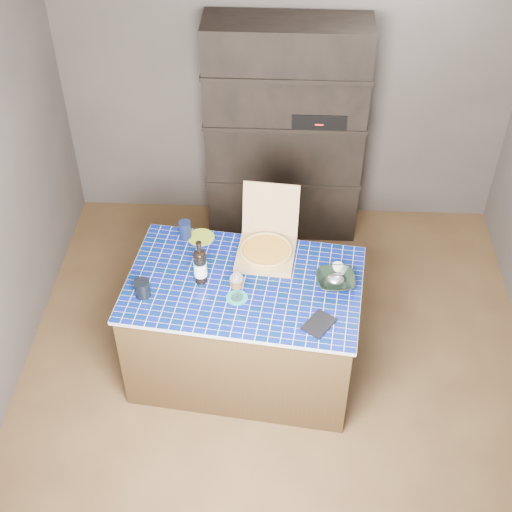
# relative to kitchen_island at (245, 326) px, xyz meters

# --- Properties ---
(room) EXTENTS (3.50, 3.50, 3.50)m
(room) POSITION_rel_kitchen_island_xyz_m (0.22, 0.03, 0.85)
(room) COLOR brown
(room) RESTS_ON ground
(shelving_unit) EXTENTS (1.20, 0.41, 1.80)m
(shelving_unit) POSITION_rel_kitchen_island_xyz_m (0.22, 1.56, 0.51)
(shelving_unit) COLOR black
(shelving_unit) RESTS_ON floor
(kitchen_island) EXTENTS (1.55, 1.08, 0.79)m
(kitchen_island) POSITION_rel_kitchen_island_xyz_m (0.00, 0.00, 0.00)
(kitchen_island) COLOR #422D1A
(kitchen_island) RESTS_ON floor
(pizza_box) EXTENTS (0.41, 0.48, 0.40)m
(pizza_box) POSITION_rel_kitchen_island_xyz_m (0.13, 0.27, 0.45)
(pizza_box) COLOR olive
(pizza_box) RESTS_ON kitchen_island
(mead_bottle) EXTENTS (0.08, 0.08, 0.31)m
(mead_bottle) POSITION_rel_kitchen_island_xyz_m (-0.27, 0.01, 0.52)
(mead_bottle) COLOR black
(mead_bottle) RESTS_ON kitchen_island
(teal_trivet) EXTENTS (0.13, 0.13, 0.01)m
(teal_trivet) POSITION_rel_kitchen_island_xyz_m (-0.03, -0.13, 0.40)
(teal_trivet) COLOR #177C70
(teal_trivet) RESTS_ON kitchen_island
(wine_glass) EXTENTS (0.09, 0.09, 0.20)m
(wine_glass) POSITION_rel_kitchen_island_xyz_m (-0.03, -0.13, 0.53)
(wine_glass) COLOR white
(wine_glass) RESTS_ON teal_trivet
(tumbler) EXTENTS (0.10, 0.10, 0.11)m
(tumbler) POSITION_rel_kitchen_island_xyz_m (-0.60, -0.14, 0.45)
(tumbler) COLOR black
(tumbler) RESTS_ON kitchen_island
(dvd_case) EXTENTS (0.22, 0.23, 0.01)m
(dvd_case) POSITION_rel_kitchen_island_xyz_m (0.46, -0.33, 0.40)
(dvd_case) COLOR black
(dvd_case) RESTS_ON kitchen_island
(bowl) EXTENTS (0.26, 0.26, 0.06)m
(bowl) POSITION_rel_kitchen_island_xyz_m (0.56, 0.02, 0.43)
(bowl) COLOR black
(bowl) RESTS_ON kitchen_island
(foil_contents) EXTENTS (0.11, 0.09, 0.05)m
(foil_contents) POSITION_rel_kitchen_island_xyz_m (0.56, 0.02, 0.44)
(foil_contents) COLOR silver
(foil_contents) RESTS_ON bowl
(white_jar) EXTENTS (0.07, 0.07, 0.06)m
(white_jar) POSITION_rel_kitchen_island_xyz_m (0.58, 0.13, 0.42)
(white_jar) COLOR silver
(white_jar) RESTS_ON kitchen_island
(navy_cup) EXTENTS (0.08, 0.08, 0.13)m
(navy_cup) POSITION_rel_kitchen_island_xyz_m (-0.41, 0.42, 0.46)
(navy_cup) COLOR #0E1534
(navy_cup) RESTS_ON kitchen_island
(green_trivet) EXTENTS (0.18, 0.18, 0.01)m
(green_trivet) POSITION_rel_kitchen_island_xyz_m (-0.31, 0.42, 0.40)
(green_trivet) COLOR #88A723
(green_trivet) RESTS_ON kitchen_island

